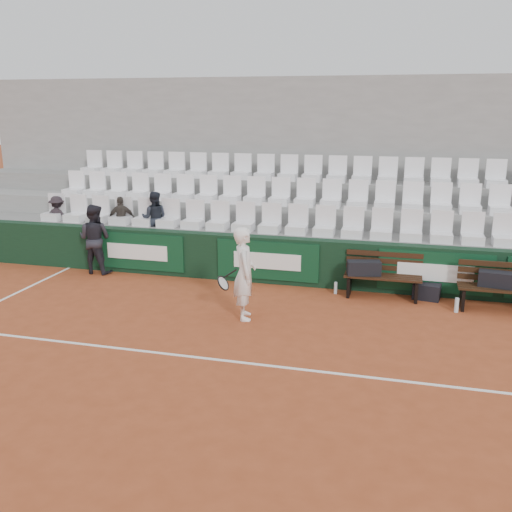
{
  "coord_description": "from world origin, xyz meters",
  "views": [
    {
      "loc": [
        2.53,
        -7.47,
        3.71
      ],
      "look_at": [
        -0.07,
        2.4,
        1.0
      ],
      "focal_mm": 40.0,
      "sensor_mm": 36.0,
      "label": 1
    }
  ],
  "objects": [
    {
      "name": "ground",
      "position": [
        0.0,
        0.0,
        0.0
      ],
      "size": [
        80.0,
        80.0,
        0.0
      ],
      "primitive_type": "plane",
      "color": "#9C4423",
      "rests_on": "ground"
    },
    {
      "name": "court_baseline",
      "position": [
        0.0,
        0.0,
        0.0
      ],
      "size": [
        18.0,
        0.06,
        0.01
      ],
      "primitive_type": "cube",
      "color": "white",
      "rests_on": "ground"
    },
    {
      "name": "back_barrier",
      "position": [
        0.07,
        3.99,
        0.5
      ],
      "size": [
        18.0,
        0.34,
        1.0
      ],
      "color": "black",
      "rests_on": "ground"
    },
    {
      "name": "grandstand_tier_front",
      "position": [
        0.0,
        4.62,
        0.5
      ],
      "size": [
        18.0,
        0.95,
        1.0
      ],
      "primitive_type": "cube",
      "color": "gray",
      "rests_on": "ground"
    },
    {
      "name": "grandstand_tier_mid",
      "position": [
        0.0,
        5.58,
        0.72
      ],
      "size": [
        18.0,
        0.95,
        1.45
      ],
      "primitive_type": "cube",
      "color": "gray",
      "rests_on": "ground"
    },
    {
      "name": "grandstand_tier_back",
      "position": [
        0.0,
        6.53,
        0.95
      ],
      "size": [
        18.0,
        0.95,
        1.9
      ],
      "primitive_type": "cube",
      "color": "gray",
      "rests_on": "ground"
    },
    {
      "name": "grandstand_rear_wall",
      "position": [
        0.0,
        7.15,
        2.2
      ],
      "size": [
        18.0,
        0.3,
        4.4
      ],
      "primitive_type": "cube",
      "color": "gray",
      "rests_on": "ground"
    },
    {
      "name": "seat_row_front",
      "position": [
        0.0,
        4.45,
        1.31
      ],
      "size": [
        11.9,
        0.44,
        0.63
      ],
      "primitive_type": "cube",
      "color": "white",
      "rests_on": "grandstand_tier_front"
    },
    {
      "name": "seat_row_mid",
      "position": [
        0.0,
        5.4,
        1.77
      ],
      "size": [
        11.9,
        0.44,
        0.63
      ],
      "primitive_type": "cube",
      "color": "white",
      "rests_on": "grandstand_tier_mid"
    },
    {
      "name": "seat_row_back",
      "position": [
        0.0,
        6.35,
        2.21
      ],
      "size": [
        11.9,
        0.44,
        0.63
      ],
      "primitive_type": "cube",
      "color": "white",
      "rests_on": "grandstand_tier_back"
    },
    {
      "name": "bench_left",
      "position": [
        2.21,
        3.58,
        0.23
      ],
      "size": [
        1.5,
        0.56,
        0.45
      ],
      "primitive_type": "cube",
      "color": "#331C0F",
      "rests_on": "ground"
    },
    {
      "name": "bench_right",
      "position": [
        4.35,
        3.35,
        0.23
      ],
      "size": [
        1.5,
        0.56,
        0.45
      ],
      "primitive_type": "cube",
      "color": "black",
      "rests_on": "ground"
    },
    {
      "name": "sports_bag_left",
      "position": [
        1.84,
        3.55,
        0.59
      ],
      "size": [
        0.7,
        0.42,
        0.28
      ],
      "primitive_type": "cube",
      "rotation": [
        0.0,
        0.0,
        0.23
      ],
      "color": "black",
      "rests_on": "bench_left"
    },
    {
      "name": "sports_bag_right",
      "position": [
        4.26,
        3.4,
        0.59
      ],
      "size": [
        0.65,
        0.37,
        0.28
      ],
      "primitive_type": "cube",
      "rotation": [
        0.0,
        0.0,
        -0.15
      ],
      "color": "black",
      "rests_on": "bench_right"
    },
    {
      "name": "sports_bag_ground",
      "position": [
        3.06,
        3.69,
        0.16
      ],
      "size": [
        0.56,
        0.39,
        0.31
      ],
      "primitive_type": "cube",
      "rotation": [
        0.0,
        0.0,
        -0.16
      ],
      "color": "black",
      "rests_on": "ground"
    },
    {
      "name": "water_bottle_near",
      "position": [
        1.29,
        3.57,
        0.12
      ],
      "size": [
        0.07,
        0.07,
        0.24
      ],
      "primitive_type": "cylinder",
      "color": "silver",
      "rests_on": "ground"
    },
    {
      "name": "water_bottle_far",
      "position": [
        3.58,
        3.07,
        0.14
      ],
      "size": [
        0.08,
        0.08,
        0.27
      ],
      "primitive_type": "cylinder",
      "color": "silver",
      "rests_on": "ground"
    },
    {
      "name": "tennis_player",
      "position": [
        -0.12,
        1.8,
        0.83
      ],
      "size": [
        0.78,
        0.71,
        1.67
      ],
      "color": "white",
      "rests_on": "ground"
    },
    {
      "name": "ball_kid",
      "position": [
        -4.17,
        3.69,
        0.79
      ],
      "size": [
        0.79,
        0.63,
        1.57
      ],
      "primitive_type": "imported",
      "rotation": [
        0.0,
        0.0,
        3.09
      ],
      "color": "black",
      "rests_on": "ground"
    },
    {
      "name": "spectator_a",
      "position": [
        -5.62,
        4.5,
        1.51
      ],
      "size": [
        0.69,
        0.43,
        1.03
      ],
      "primitive_type": "imported",
      "rotation": [
        0.0,
        0.0,
        3.21
      ],
      "color": "black",
      "rests_on": "grandstand_tier_front"
    },
    {
      "name": "spectator_b",
      "position": [
        -3.9,
        4.5,
        1.54
      ],
      "size": [
        0.69,
        0.51,
        1.09
      ],
      "primitive_type": "imported",
      "rotation": [
        0.0,
        0.0,
        3.57
      ],
      "color": "#38322C",
      "rests_on": "grandstand_tier_front"
    },
    {
      "name": "spectator_c",
      "position": [
        -3.06,
        4.5,
        1.62
      ],
      "size": [
        0.69,
        0.59,
        1.24
      ],
      "primitive_type": "imported",
      "rotation": [
        0.0,
        0.0,
        3.36
      ],
      "color": "#1D222C",
      "rests_on": "grandstand_tier_front"
    }
  ]
}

